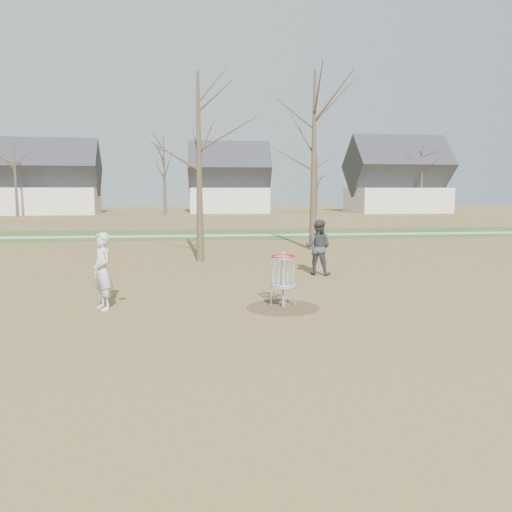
{
  "coord_description": "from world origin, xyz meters",
  "views": [
    {
      "loc": [
        -2.03,
        -11.9,
        2.88
      ],
      "look_at": [
        -0.5,
        1.5,
        1.1
      ],
      "focal_mm": 35.0,
      "sensor_mm": 36.0,
      "label": 1
    }
  ],
  "objects_px": {
    "disc_grounded": "(283,302)",
    "disc_golf_basket": "(283,271)",
    "player_standing": "(103,271)",
    "player_throwing": "(318,247)"
  },
  "relations": [
    {
      "from": "disc_grounded",
      "to": "disc_golf_basket",
      "type": "bearing_deg",
      "value": -99.59
    },
    {
      "from": "player_standing",
      "to": "disc_golf_basket",
      "type": "height_order",
      "value": "player_standing"
    },
    {
      "from": "player_throwing",
      "to": "disc_grounded",
      "type": "height_order",
      "value": "player_throwing"
    },
    {
      "from": "player_throwing",
      "to": "player_standing",
      "type": "bearing_deg",
      "value": 61.87
    },
    {
      "from": "player_throwing",
      "to": "disc_golf_basket",
      "type": "height_order",
      "value": "player_throwing"
    },
    {
      "from": "disc_grounded",
      "to": "player_standing",
      "type": "bearing_deg",
      "value": -177.78
    },
    {
      "from": "player_standing",
      "to": "disc_grounded",
      "type": "height_order",
      "value": "player_standing"
    },
    {
      "from": "player_standing",
      "to": "disc_grounded",
      "type": "distance_m",
      "value": 4.54
    },
    {
      "from": "disc_grounded",
      "to": "disc_golf_basket",
      "type": "height_order",
      "value": "disc_golf_basket"
    },
    {
      "from": "player_throwing",
      "to": "disc_grounded",
      "type": "relative_size",
      "value": 8.63
    }
  ]
}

